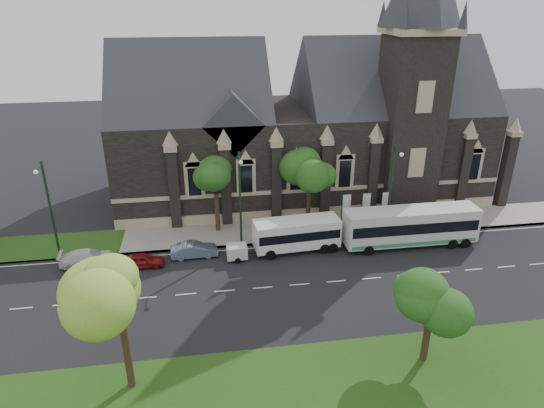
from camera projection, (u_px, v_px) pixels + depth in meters
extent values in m
plane|color=black|center=(300.00, 284.00, 37.63)|extent=(160.00, 160.00, 0.00)
cube|color=gray|center=(280.00, 231.00, 46.21)|extent=(80.00, 5.00, 0.15)
cube|color=black|center=(300.00, 151.00, 53.86)|extent=(40.00, 15.00, 10.00)
cube|color=#2D2E34|center=(191.00, 111.00, 50.20)|extent=(16.00, 15.00, 15.00)
cube|color=#2D2E34|center=(388.00, 105.00, 53.25)|extent=(20.00, 15.00, 15.00)
cube|color=#2D2E34|center=(232.00, 119.00, 46.67)|extent=(6.00, 6.00, 6.00)
cube|color=black|center=(409.00, 126.00, 48.21)|extent=(5.50, 5.50, 18.00)
cube|color=tan|center=(420.00, 31.00, 44.54)|extent=(6.20, 6.20, 0.60)
cube|color=tan|center=(315.00, 190.00, 47.75)|extent=(40.00, 0.22, 0.40)
cube|color=tan|center=(314.00, 213.00, 48.78)|extent=(40.00, 0.25, 1.20)
cube|color=black|center=(296.00, 176.00, 46.70)|extent=(1.20, 0.12, 2.80)
cylinder|color=black|center=(128.00, 356.00, 26.93)|extent=(0.44, 0.44, 4.40)
sphere|color=olive|center=(118.00, 297.00, 25.33)|extent=(4.16, 4.16, 4.16)
sphere|color=olive|center=(133.00, 276.00, 25.83)|extent=(3.12, 3.12, 3.12)
cylinder|color=black|center=(426.00, 339.00, 29.24)|extent=(0.44, 0.44, 3.08)
sphere|color=#195019|center=(433.00, 300.00, 28.06)|extent=(3.20, 3.20, 3.20)
sphere|color=#195019|center=(439.00, 285.00, 28.45)|extent=(2.40, 2.40, 2.40)
cylinder|color=black|center=(308.00, 207.00, 46.77)|extent=(0.44, 0.44, 3.96)
sphere|color=#195019|center=(309.00, 172.00, 45.31)|extent=(3.84, 3.84, 3.84)
sphere|color=#195019|center=(315.00, 163.00, 45.77)|extent=(2.88, 2.88, 2.88)
cylinder|color=black|center=(217.00, 213.00, 45.52)|extent=(0.44, 0.44, 3.96)
sphere|color=#195019|center=(216.00, 178.00, 44.09)|extent=(3.68, 3.68, 3.68)
sphere|color=#195019|center=(222.00, 168.00, 44.53)|extent=(2.76, 2.76, 2.76)
cylinder|color=black|center=(390.00, 191.00, 43.84)|extent=(0.20, 0.20, 9.00)
cylinder|color=black|center=(398.00, 151.00, 41.43)|extent=(0.10, 1.60, 0.10)
sphere|color=silver|center=(402.00, 155.00, 40.75)|extent=(0.36, 0.36, 0.36)
cylinder|color=black|center=(240.00, 200.00, 41.89)|extent=(0.20, 0.20, 9.00)
cylinder|color=black|center=(240.00, 158.00, 39.49)|extent=(0.10, 1.60, 0.10)
sphere|color=silver|center=(241.00, 162.00, 38.81)|extent=(0.36, 0.36, 0.36)
cylinder|color=black|center=(51.00, 212.00, 39.67)|extent=(0.20, 0.20, 9.00)
cylinder|color=black|center=(38.00, 168.00, 37.27)|extent=(0.10, 1.60, 0.10)
sphere|color=silver|center=(36.00, 172.00, 36.59)|extent=(0.36, 0.36, 0.36)
cylinder|color=black|center=(342.00, 211.00, 45.82)|extent=(0.10, 0.10, 4.00)
cube|color=white|center=(346.00, 205.00, 45.64)|extent=(0.80, 0.04, 2.20)
cylinder|color=black|center=(361.00, 210.00, 46.10)|extent=(0.10, 0.10, 4.00)
cube|color=white|center=(366.00, 204.00, 45.92)|extent=(0.80, 0.04, 2.20)
cylinder|color=black|center=(381.00, 209.00, 46.37)|extent=(0.10, 0.10, 4.00)
cube|color=white|center=(386.00, 203.00, 46.20)|extent=(0.80, 0.04, 2.20)
cube|color=silver|center=(411.00, 225.00, 42.93)|extent=(12.29, 2.56, 3.13)
cube|color=black|center=(411.00, 223.00, 42.85)|extent=(11.80, 2.60, 1.00)
cube|color=#318855|center=(409.00, 238.00, 43.44)|extent=(11.80, 2.59, 0.35)
cylinder|color=black|center=(369.00, 251.00, 41.80)|extent=(0.90, 0.28, 0.90)
cylinder|color=black|center=(360.00, 237.00, 44.12)|extent=(0.90, 0.28, 0.90)
cylinder|color=black|center=(453.00, 244.00, 42.91)|extent=(0.90, 0.28, 0.90)
cylinder|color=black|center=(439.00, 231.00, 45.23)|extent=(0.90, 0.28, 0.90)
cylinder|color=black|center=(465.00, 243.00, 43.08)|extent=(0.90, 0.28, 0.90)
cylinder|color=black|center=(451.00, 231.00, 45.40)|extent=(0.90, 0.28, 0.90)
cube|color=white|center=(297.00, 233.00, 42.19)|extent=(7.82, 2.95, 2.51)
cube|color=black|center=(297.00, 232.00, 42.13)|extent=(7.52, 2.97, 0.83)
cylinder|color=black|center=(270.00, 255.00, 41.06)|extent=(0.92, 0.34, 0.90)
cylinder|color=black|center=(265.00, 242.00, 43.22)|extent=(0.92, 0.34, 0.90)
cylinder|color=black|center=(325.00, 249.00, 42.08)|extent=(0.92, 0.34, 0.90)
cylinder|color=black|center=(317.00, 237.00, 44.23)|extent=(0.92, 0.34, 0.90)
cylinder|color=black|center=(333.00, 248.00, 42.23)|extent=(0.92, 0.34, 0.90)
cylinder|color=black|center=(324.00, 236.00, 44.39)|extent=(0.92, 0.34, 0.90)
cube|color=silver|center=(237.00, 251.00, 40.97)|extent=(1.79, 1.36, 1.15)
cylinder|color=black|center=(238.00, 261.00, 40.59)|extent=(0.50, 0.19, 0.49)
cylinder|color=black|center=(236.00, 253.00, 41.78)|extent=(0.50, 0.19, 0.49)
cylinder|color=black|center=(250.00, 253.00, 41.27)|extent=(1.06, 0.10, 0.08)
imported|color=#7383A6|center=(194.00, 250.00, 41.46)|extent=(4.15, 1.63, 1.34)
imported|color=maroon|center=(143.00, 260.00, 39.90)|extent=(3.60, 1.47, 1.22)
imported|color=silver|center=(88.00, 258.00, 40.17)|extent=(4.80, 2.22, 1.36)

